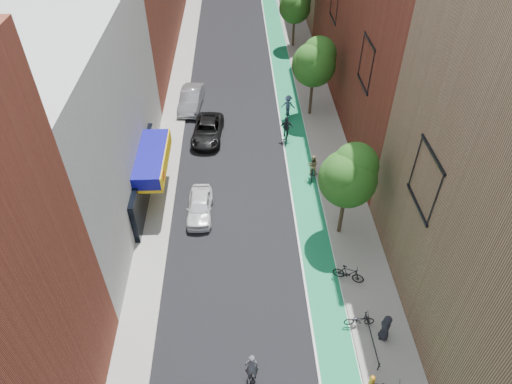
{
  "coord_description": "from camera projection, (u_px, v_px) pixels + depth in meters",
  "views": [
    {
      "loc": [
        -0.45,
        -9.69,
        20.82
      ],
      "look_at": [
        0.5,
        12.37,
        1.5
      ],
      "focal_mm": 32.0,
      "sensor_mm": 36.0,
      "label": 1
    }
  ],
  "objects": [
    {
      "name": "fire_hydrant",
      "position": [
        372.0,
        381.0,
        20.87
      ],
      "size": [
        0.27,
        0.27,
        0.77
      ],
      "color": "orange",
      "rests_on": "sidewalk_right"
    },
    {
      "name": "tree_far",
      "position": [
        295.0,
        5.0,
        46.82
      ],
      "size": [
        3.3,
        3.25,
        6.21
      ],
      "color": "#332619",
      "rests_on": "ground"
    },
    {
      "name": "parked_bike_far",
      "position": [
        359.0,
        320.0,
        23.29
      ],
      "size": [
        1.58,
        0.56,
        0.83
      ],
      "primitive_type": "imported",
      "rotation": [
        0.0,
        0.0,
        1.57
      ],
      "color": "black",
      "rests_on": "sidewalk_right"
    },
    {
      "name": "cyclist_lane_far",
      "position": [
        288.0,
        108.0,
        38.24
      ],
      "size": [
        1.23,
        1.88,
        2.1
      ],
      "rotation": [
        0.0,
        0.0,
        2.95
      ],
      "color": "black",
      "rests_on": "ground"
    },
    {
      "name": "parked_car_black",
      "position": [
        207.0,
        130.0,
        36.18
      ],
      "size": [
        2.64,
        5.06,
        1.36
      ],
      "primitive_type": "imported",
      "rotation": [
        0.0,
        0.0,
        -0.08
      ],
      "color": "black",
      "rests_on": "ground"
    },
    {
      "name": "parked_car_white",
      "position": [
        200.0,
        206.0,
        29.54
      ],
      "size": [
        1.62,
        3.94,
        1.34
      ],
      "primitive_type": "imported",
      "rotation": [
        0.0,
        0.0,
        -0.01
      ],
      "color": "white",
      "rests_on": "ground"
    },
    {
      "name": "parked_car_silver",
      "position": [
        191.0,
        99.0,
        39.65
      ],
      "size": [
        2.16,
        4.99,
        1.6
      ],
      "primitive_type": "imported",
      "rotation": [
        0.0,
        0.0,
        -0.1
      ],
      "color": "gray",
      "rests_on": "ground"
    },
    {
      "name": "cyclist_lane_near",
      "position": [
        312.0,
        169.0,
        32.25
      ],
      "size": [
        0.87,
        1.79,
        1.93
      ],
      "rotation": [
        0.0,
        0.0,
        2.95
      ],
      "color": "black",
      "rests_on": "ground"
    },
    {
      "name": "cyclist_lane_mid",
      "position": [
        286.0,
        132.0,
        35.84
      ],
      "size": [
        1.05,
        1.93,
        2.05
      ],
      "rotation": [
        0.0,
        0.0,
        2.99
      ],
      "color": "black",
      "rests_on": "ground"
    },
    {
      "name": "tree_near",
      "position": [
        349.0,
        175.0,
        25.66
      ],
      "size": [
        3.4,
        3.36,
        6.42
      ],
      "color": "#332619",
      "rests_on": "ground"
    },
    {
      "name": "tree_mid",
      "position": [
        315.0,
        61.0,
        36.03
      ],
      "size": [
        3.55,
        3.53,
        6.74
      ],
      "color": "#332619",
      "rests_on": "ground"
    },
    {
      "name": "parked_bike_mid",
      "position": [
        349.0,
        274.0,
        25.38
      ],
      "size": [
        1.84,
        1.19,
        1.08
      ],
      "primitive_type": "imported",
      "rotation": [
        0.0,
        0.0,
        1.16
      ],
      "color": "black",
      "rests_on": "sidewalk_right"
    },
    {
      "name": "sidewalk_right",
      "position": [
        317.0,
        102.0,
        40.72
      ],
      "size": [
        3.0,
        68.0,
        0.15
      ],
      "primitive_type": "cube",
      "color": "gray",
      "rests_on": "ground"
    },
    {
      "name": "bike_lane",
      "position": [
        289.0,
        103.0,
        40.68
      ],
      "size": [
        2.0,
        68.0,
        0.01
      ],
      "primitive_type": "cube",
      "color": "#167D48",
      "rests_on": "ground"
    },
    {
      "name": "building_left_white",
      "position": [
        63.0,
        123.0,
        27.23
      ],
      "size": [
        8.0,
        20.0,
        12.0
      ],
      "primitive_type": "cube",
      "color": "silver",
      "rests_on": "ground"
    },
    {
      "name": "sidewalk_left",
      "position": [
        176.0,
        105.0,
        40.32
      ],
      "size": [
        2.0,
        68.0,
        0.15
      ],
      "primitive_type": "cube",
      "color": "gray",
      "rests_on": "ground"
    },
    {
      "name": "pedestrian",
      "position": [
        386.0,
        327.0,
        22.48
      ],
      "size": [
        0.67,
        0.89,
        1.66
      ],
      "primitive_type": "imported",
      "rotation": [
        0.0,
        0.0,
        -1.76
      ],
      "color": "black",
      "rests_on": "sidewalk_right"
    },
    {
      "name": "cyclist_lead",
      "position": [
        252.0,
        373.0,
        20.94
      ],
      "size": [
        0.68,
        1.54,
        2.14
      ],
      "rotation": [
        0.0,
        0.0,
        3.2
      ],
      "color": "black",
      "rests_on": "ground"
    }
  ]
}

